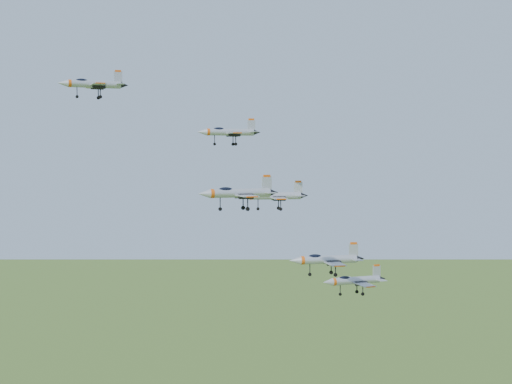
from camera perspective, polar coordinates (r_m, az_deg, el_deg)
name	(u,v)px	position (r m, az deg, el deg)	size (l,w,h in m)	color
jet_lead	(92,84)	(129.83, -12.95, 8.42)	(12.37, 10.16, 3.32)	#A2A6AE
jet_left_high	(228,132)	(126.96, -2.23, 4.82)	(11.60, 9.63, 3.10)	#A2A6AE
jet_right_high	(238,193)	(104.81, -1.47, -0.07)	(12.45, 10.26, 3.33)	#A2A6AE
jet_left_low	(273,196)	(132.54, 1.37, -0.29)	(13.04, 10.99, 3.51)	#A2A6AE
jet_right_low	(326,259)	(125.70, 5.64, -5.39)	(13.73, 11.49, 3.68)	#A2A6AE
jet_trail	(354,280)	(138.57, 7.84, -7.02)	(13.41, 11.03, 3.59)	#A2A6AE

